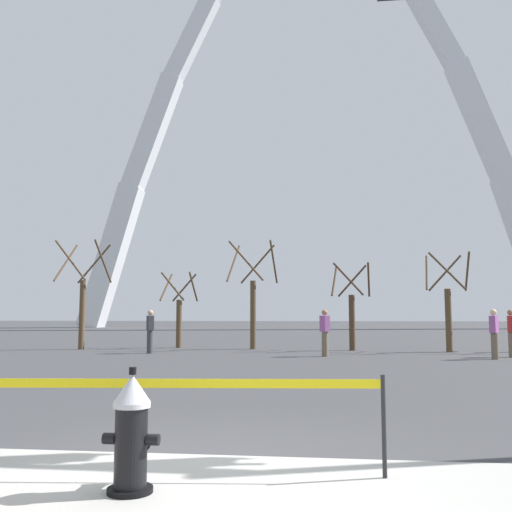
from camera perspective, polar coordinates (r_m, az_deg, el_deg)
name	(u,v)px	position (r m, az deg, el deg)	size (l,w,h in m)	color
ground_plane	(208,466)	(5.67, -4.87, -20.34)	(240.00, 240.00, 0.00)	#3D3D3F
fire_hydrant	(132,433)	(4.85, -12.44, -17.05)	(0.46, 0.48, 0.99)	black
caution_tape_barrier	(152,408)	(5.24, -10.48, -14.86)	(4.09, 0.43, 0.89)	#232326
monument_arch	(311,134)	(63.69, 5.53, 12.13)	(51.58, 2.41, 48.12)	silver
tree_far_left	(82,301)	(24.47, -17.10, -4.36)	(2.04, 2.05, 4.44)	brown
tree_left_mid	(179,314)	(24.75, -7.78, -5.83)	(1.51, 1.52, 3.23)	brown
tree_center_left	(253,301)	(23.54, -0.31, -4.58)	(2.04, 2.05, 4.43)	brown
tree_center_right	(352,312)	(22.96, 9.63, -5.54)	(1.61, 1.62, 3.46)	#473323
tree_right_mid	(448,308)	(22.90, 18.80, -4.96)	(1.75, 1.76, 3.78)	brown
pedestrian_walking_left	(494,333)	(19.68, 22.90, -7.21)	(0.35, 0.39, 1.59)	brown
pedestrian_standing_center	(511,333)	(20.84, 24.36, -7.05)	(0.27, 0.37, 1.59)	brown
pedestrian_walking_right	(325,332)	(19.53, 6.96, -7.64)	(0.35, 0.39, 1.59)	brown
pedestrian_near_trees	(150,331)	(21.31, -10.64, -7.44)	(0.35, 0.39, 1.59)	#38383D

